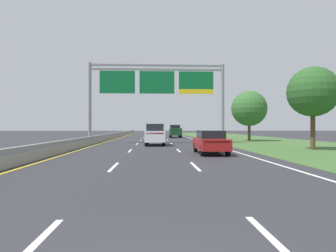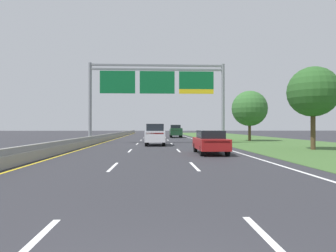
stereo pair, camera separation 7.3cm
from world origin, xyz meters
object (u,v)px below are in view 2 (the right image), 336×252
at_px(car_red_right_lane_sedan, 210,142).
at_px(pickup_truck_darkgreen, 176,131).
at_px(roadside_tree_near, 313,92).
at_px(overhead_sign_gantry, 157,86).
at_px(car_white_centre_lane_suv, 155,134).
at_px(roadside_tree_mid, 250,108).
at_px(car_silver_centre_lane_sedan, 155,133).

bearing_deg(car_red_right_lane_sedan, pickup_truck_darkgreen, 0.42).
xyz_separation_m(pickup_truck_darkgreen, roadside_tree_near, (8.86, -28.20, 3.51)).
xyz_separation_m(car_red_right_lane_sedan, roadside_tree_near, (8.78, 3.05, 3.77)).
bearing_deg(overhead_sign_gantry, pickup_truck_darkgreen, 79.68).
relative_size(overhead_sign_gantry, car_red_right_lane_sedan, 3.42).
bearing_deg(pickup_truck_darkgreen, car_red_right_lane_sedan, -178.90).
height_order(overhead_sign_gantry, pickup_truck_darkgreen, overhead_sign_gantry).
bearing_deg(car_red_right_lane_sedan, overhead_sign_gantry, 15.58).
relative_size(pickup_truck_darkgreen, car_white_centre_lane_suv, 1.15).
height_order(car_white_centre_lane_suv, roadside_tree_mid, roadside_tree_mid).
bearing_deg(overhead_sign_gantry, car_white_centre_lane_suv, -93.91).
xyz_separation_m(car_red_right_lane_sedan, roadside_tree_mid, (8.58, 17.79, 3.41)).
bearing_deg(roadside_tree_mid, car_white_centre_lane_suv, -145.90).
xyz_separation_m(overhead_sign_gantry, roadside_tree_near, (12.24, -9.61, -1.74)).
distance_m(overhead_sign_gantry, car_white_centre_lane_suv, 6.11).
relative_size(car_red_right_lane_sedan, roadside_tree_near, 0.67).
distance_m(car_red_right_lane_sedan, roadside_tree_near, 10.03).
relative_size(car_silver_centre_lane_sedan, roadside_tree_mid, 0.68).
bearing_deg(car_silver_centre_lane_sedan, car_white_centre_lane_suv, -179.00).
distance_m(overhead_sign_gantry, roadside_tree_mid, 13.26).
xyz_separation_m(overhead_sign_gantry, car_white_centre_lane_suv, (-0.22, -3.17, -5.22)).
bearing_deg(overhead_sign_gantry, roadside_tree_near, -38.12).
height_order(pickup_truck_darkgreen, car_white_centre_lane_suv, pickup_truck_darkgreen).
bearing_deg(car_white_centre_lane_suv, overhead_sign_gantry, -3.03).
xyz_separation_m(overhead_sign_gantry, car_red_right_lane_sedan, (3.46, -12.65, -5.50)).
height_order(pickup_truck_darkgreen, car_silver_centre_lane_sedan, pickup_truck_darkgreen).
bearing_deg(roadside_tree_near, pickup_truck_darkgreen, 107.44).
bearing_deg(roadside_tree_near, roadside_tree_mid, 90.79).
height_order(car_white_centre_lane_suv, roadside_tree_near, roadside_tree_near).
relative_size(car_red_right_lane_sedan, car_silver_centre_lane_sedan, 1.00).
bearing_deg(roadside_tree_near, car_white_centre_lane_suv, 152.65).
height_order(car_red_right_lane_sedan, car_silver_centre_lane_sedan, same).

